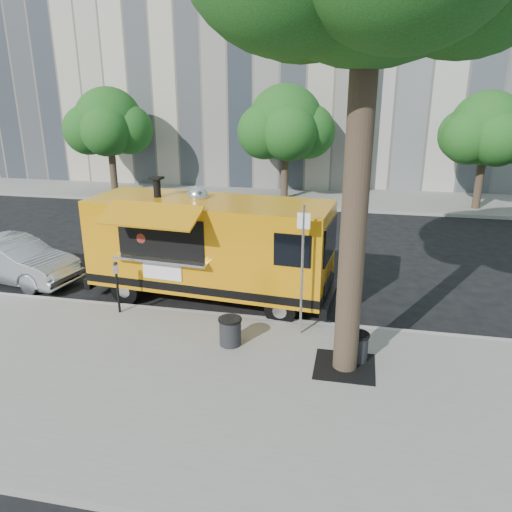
{
  "coord_description": "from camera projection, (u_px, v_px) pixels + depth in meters",
  "views": [
    {
      "loc": [
        2.64,
        -11.75,
        5.5
      ],
      "look_at": [
        0.2,
        0.0,
        1.4
      ],
      "focal_mm": 35.0,
      "sensor_mm": 36.0,
      "label": 1
    }
  ],
  "objects": [
    {
      "name": "far_tree_c",
      "position": [
        487.0,
        129.0,
        21.92
      ],
      "size": [
        3.24,
        3.24,
        5.21
      ],
      "color": "#33261C",
      "rests_on": "far_sidewalk"
    },
    {
      "name": "food_truck",
      "position": [
        209.0,
        246.0,
        13.06
      ],
      "size": [
        6.75,
        3.33,
        3.25
      ],
      "rotation": [
        0.0,
        0.0,
        -0.09
      ],
      "color": "orange",
      "rests_on": "ground"
    },
    {
      "name": "trash_bin_left",
      "position": [
        230.0,
        331.0,
        10.8
      ],
      "size": [
        0.52,
        0.52,
        0.62
      ],
      "color": "black",
      "rests_on": "sidewalk"
    },
    {
      "name": "far_sidewalk",
      "position": [
        306.0,
        197.0,
        25.66
      ],
      "size": [
        60.0,
        5.0,
        0.15
      ],
      "primitive_type": "cube",
      "color": "gray",
      "rests_on": "ground"
    },
    {
      "name": "sedan",
      "position": [
        14.0,
        260.0,
        14.61
      ],
      "size": [
        4.2,
        2.09,
        1.32
      ],
      "primitive_type": "imported",
      "rotation": [
        0.0,
        0.0,
        1.39
      ],
      "color": "#B9BBC1",
      "rests_on": "ground"
    },
    {
      "name": "trash_bin_right",
      "position": [
        357.0,
        346.0,
        10.18
      ],
      "size": [
        0.5,
        0.5,
        0.6
      ],
      "color": "black",
      "rests_on": "sidewalk"
    },
    {
      "name": "parking_meter",
      "position": [
        117.0,
        281.0,
        12.19
      ],
      "size": [
        0.11,
        0.11,
        1.33
      ],
      "color": "black",
      "rests_on": "sidewalk"
    },
    {
      "name": "tree_well",
      "position": [
        344.0,
        366.0,
        10.03
      ],
      "size": [
        1.2,
        1.2,
        0.02
      ],
      "primitive_type": "cube",
      "color": "black",
      "rests_on": "sidewalk"
    },
    {
      "name": "far_tree_b",
      "position": [
        285.0,
        123.0,
        23.9
      ],
      "size": [
        3.6,
        3.6,
        5.5
      ],
      "color": "#33261C",
      "rests_on": "far_sidewalk"
    },
    {
      "name": "sidewalk",
      "position": [
        203.0,
        388.0,
        9.45
      ],
      "size": [
        60.0,
        6.0,
        0.15
      ],
      "primitive_type": "cube",
      "color": "gray",
      "rests_on": "ground"
    },
    {
      "name": "far_tree_a",
      "position": [
        109.0,
        122.0,
        25.28
      ],
      "size": [
        3.42,
        3.42,
        5.36
      ],
      "color": "#33261C",
      "rests_on": "far_sidewalk"
    },
    {
      "name": "ground",
      "position": [
        249.0,
        306.0,
        13.18
      ],
      "size": [
        120.0,
        120.0,
        0.0
      ],
      "primitive_type": "plane",
      "color": "black",
      "rests_on": "ground"
    },
    {
      "name": "curb",
      "position": [
        241.0,
        318.0,
        12.29
      ],
      "size": [
        60.0,
        0.14,
        0.16
      ],
      "primitive_type": "cube",
      "color": "#999993",
      "rests_on": "ground"
    },
    {
      "name": "sign_post",
      "position": [
        302.0,
        263.0,
        10.85
      ],
      "size": [
        0.28,
        0.06,
        3.0
      ],
      "color": "silver",
      "rests_on": "sidewalk"
    }
  ]
}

